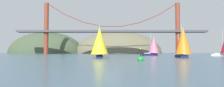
{
  "coord_description": "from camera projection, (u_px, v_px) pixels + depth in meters",
  "views": [
    {
      "loc": [
        -0.01,
        -27.58,
        1.8
      ],
      "look_at": [
        0.0,
        42.97,
        4.64
      ],
      "focal_mm": 31.02,
      "sensor_mm": 36.0,
      "label": 1
    }
  ],
  "objects": [
    {
      "name": "headland_left",
      "position": [
        47.0,
        53.0,
        162.37
      ],
      "size": [
        62.27,
        44.0,
        35.84
      ],
      "primitive_type": "ellipsoid",
      "color": "#425138",
      "rests_on": "ground_plane"
    },
    {
      "name": "suspension_bridge",
      "position": [
        112.0,
        30.0,
        123.02
      ],
      "size": [
        119.82,
        6.0,
        32.93
      ],
      "color": "brown",
      "rests_on": "ground_plane"
    },
    {
      "name": "sailboat_yellow_sail",
      "position": [
        99.0,
        42.0,
        50.54
      ],
      "size": [
        4.87,
        7.78,
        8.98
      ],
      "color": "#191E4C",
      "rests_on": "ground_plane"
    },
    {
      "name": "sailboat_pink_spinnaker",
      "position": [
        153.0,
        45.0,
        82.0
      ],
      "size": [
        8.18,
        5.84,
        9.58
      ],
      "color": "#191E4C",
      "rests_on": "ground_plane"
    },
    {
      "name": "sailboat_orange_sail",
      "position": [
        183.0,
        42.0,
        53.5
      ],
      "size": [
        4.58,
        8.45,
        9.41
      ],
      "color": "#191E4C",
      "rests_on": "ground_plane"
    },
    {
      "name": "sailboat_red_spinnaker",
      "position": [
        179.0,
        46.0,
        76.4
      ],
      "size": [
        3.61,
        6.68,
        8.88
      ],
      "color": "white",
      "rests_on": "ground_plane"
    },
    {
      "name": "channel_buoy",
      "position": [
        140.0,
        59.0,
        36.06
      ],
      "size": [
        1.1,
        1.1,
        2.64
      ],
      "color": "green",
      "rests_on": "ground_plane"
    },
    {
      "name": "headland_center",
      "position": [
        118.0,
        53.0,
        162.38
      ],
      "size": [
        73.37,
        44.0,
        37.02
      ],
      "primitive_type": "ellipsoid",
      "color": "#6B664C",
      "rests_on": "ground_plane"
    },
    {
      "name": "ground_plane",
      "position": [
        112.0,
        64.0,
        27.49
      ],
      "size": [
        360.0,
        360.0,
        0.0
      ],
      "primitive_type": "plane",
      "color": "#426075"
    }
  ]
}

